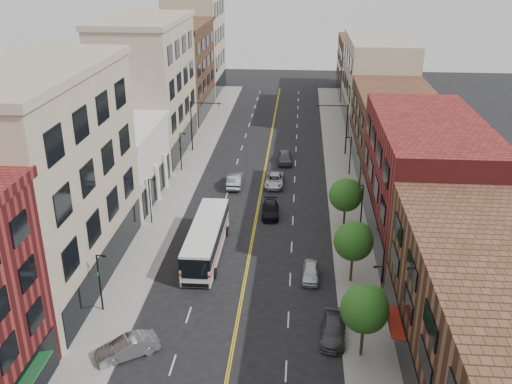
% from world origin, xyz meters
% --- Properties ---
extents(sidewalk_left, '(4.00, 110.00, 0.15)m').
position_xyz_m(sidewalk_left, '(-10.00, 35.00, 0.07)').
color(sidewalk_left, gray).
rests_on(sidewalk_left, ground).
extents(sidewalk_right, '(4.00, 110.00, 0.15)m').
position_xyz_m(sidewalk_right, '(10.00, 35.00, 0.07)').
color(sidewalk_right, gray).
rests_on(sidewalk_right, ground).
extents(bldg_l_tanoffice, '(10.00, 22.00, 18.00)m').
position_xyz_m(bldg_l_tanoffice, '(-17.00, 13.00, 9.00)').
color(bldg_l_tanoffice, tan).
rests_on(bldg_l_tanoffice, ground).
extents(bldg_l_white, '(10.00, 14.00, 8.00)m').
position_xyz_m(bldg_l_white, '(-17.00, 31.00, 4.00)').
color(bldg_l_white, silver).
rests_on(bldg_l_white, ground).
extents(bldg_l_far_a, '(10.00, 20.00, 18.00)m').
position_xyz_m(bldg_l_far_a, '(-17.00, 48.00, 9.00)').
color(bldg_l_far_a, tan).
rests_on(bldg_l_far_a, ground).
extents(bldg_l_far_b, '(10.00, 20.00, 15.00)m').
position_xyz_m(bldg_l_far_b, '(-17.00, 68.00, 7.50)').
color(bldg_l_far_b, brown).
rests_on(bldg_l_far_b, ground).
extents(bldg_l_far_c, '(10.00, 16.00, 20.00)m').
position_xyz_m(bldg_l_far_c, '(-17.00, 86.00, 10.00)').
color(bldg_l_far_c, tan).
rests_on(bldg_l_far_c, ground).
extents(bldg_r_near, '(10.00, 26.00, 10.00)m').
position_xyz_m(bldg_r_near, '(17.00, 0.00, 5.00)').
color(bldg_r_near, brown).
rests_on(bldg_r_near, ground).
extents(bldg_r_mid, '(10.00, 22.00, 12.00)m').
position_xyz_m(bldg_r_mid, '(17.00, 24.00, 6.00)').
color(bldg_r_mid, maroon).
rests_on(bldg_r_mid, ground).
extents(bldg_r_far_a, '(10.00, 20.00, 10.00)m').
position_xyz_m(bldg_r_far_a, '(17.00, 45.00, 5.00)').
color(bldg_r_far_a, brown).
rests_on(bldg_r_far_a, ground).
extents(bldg_r_far_b, '(10.00, 22.00, 14.00)m').
position_xyz_m(bldg_r_far_b, '(17.00, 66.00, 7.00)').
color(bldg_r_far_b, tan).
rests_on(bldg_r_far_b, ground).
extents(bldg_r_far_c, '(10.00, 18.00, 11.00)m').
position_xyz_m(bldg_r_far_c, '(17.00, 86.00, 5.50)').
color(bldg_r_far_c, brown).
rests_on(bldg_r_far_c, ground).
extents(tree_r_1, '(3.40, 3.40, 5.59)m').
position_xyz_m(tree_r_1, '(9.39, 4.07, 4.13)').
color(tree_r_1, black).
rests_on(tree_r_1, sidewalk_right).
extents(tree_r_2, '(3.40, 3.40, 5.59)m').
position_xyz_m(tree_r_2, '(9.39, 14.07, 4.13)').
color(tree_r_2, black).
rests_on(tree_r_2, sidewalk_right).
extents(tree_r_3, '(3.40, 3.40, 5.59)m').
position_xyz_m(tree_r_3, '(9.39, 24.07, 4.13)').
color(tree_r_3, black).
rests_on(tree_r_3, sidewalk_right).
extents(lamp_l_1, '(0.81, 0.55, 5.05)m').
position_xyz_m(lamp_l_1, '(-10.95, 8.00, 2.97)').
color(lamp_l_1, black).
rests_on(lamp_l_1, sidewalk_left).
extents(lamp_l_2, '(0.81, 0.55, 5.05)m').
position_xyz_m(lamp_l_2, '(-10.95, 24.00, 2.97)').
color(lamp_l_2, black).
rests_on(lamp_l_2, sidewalk_left).
extents(lamp_l_3, '(0.81, 0.55, 5.05)m').
position_xyz_m(lamp_l_3, '(-10.95, 40.00, 2.97)').
color(lamp_l_3, black).
rests_on(lamp_l_3, sidewalk_left).
extents(lamp_r_1, '(0.81, 0.55, 5.05)m').
position_xyz_m(lamp_r_1, '(10.95, 8.00, 2.97)').
color(lamp_r_1, black).
rests_on(lamp_r_1, sidewalk_right).
extents(lamp_r_2, '(0.81, 0.55, 5.05)m').
position_xyz_m(lamp_r_2, '(10.95, 24.00, 2.97)').
color(lamp_r_2, black).
rests_on(lamp_r_2, sidewalk_right).
extents(lamp_r_3, '(0.81, 0.55, 5.05)m').
position_xyz_m(lamp_r_3, '(10.95, 40.00, 2.97)').
color(lamp_r_3, black).
rests_on(lamp_r_3, sidewalk_right).
extents(signal_mast_left, '(4.49, 0.18, 7.20)m').
position_xyz_m(signal_mast_left, '(-10.27, 48.00, 4.65)').
color(signal_mast_left, black).
rests_on(signal_mast_left, sidewalk_left).
extents(signal_mast_right, '(4.49, 0.18, 7.20)m').
position_xyz_m(signal_mast_right, '(10.27, 48.00, 4.65)').
color(signal_mast_right, black).
rests_on(signal_mast_right, sidewalk_right).
extents(city_bus, '(3.04, 12.44, 3.19)m').
position_xyz_m(city_bus, '(-4.08, 17.83, 1.86)').
color(city_bus, silver).
rests_on(city_bus, ground).
extents(car_angle_b, '(4.59, 3.79, 1.48)m').
position_xyz_m(car_angle_b, '(-7.40, 2.72, 0.74)').
color(car_angle_b, '#95979C').
rests_on(car_angle_b, ground).
extents(car_parked_mid, '(2.16, 4.63, 1.31)m').
position_xyz_m(car_parked_mid, '(7.40, 5.98, 0.65)').
color(car_parked_mid, '#414245').
rests_on(car_parked_mid, ground).
extents(car_parked_far, '(1.65, 3.84, 1.29)m').
position_xyz_m(car_parked_far, '(5.80, 14.31, 0.65)').
color(car_parked_far, '#B7BCC0').
rests_on(car_parked_far, ground).
extents(car_lane_behind, '(1.89, 4.99, 1.63)m').
position_xyz_m(car_lane_behind, '(-3.36, 35.13, 0.81)').
color(car_lane_behind, '#56575C').
rests_on(car_lane_behind, ground).
extents(car_lane_a, '(2.06, 4.63, 1.32)m').
position_xyz_m(car_lane_a, '(1.50, 27.09, 0.66)').
color(car_lane_a, black).
rests_on(car_lane_a, ground).
extents(car_lane_b, '(2.30, 4.95, 1.37)m').
position_xyz_m(car_lane_b, '(1.50, 35.84, 0.69)').
color(car_lane_b, '#B9BCC2').
rests_on(car_lane_b, ground).
extents(car_lane_c, '(2.12, 4.76, 1.59)m').
position_xyz_m(car_lane_c, '(2.52, 44.07, 0.80)').
color(car_lane_c, '#4E4E53').
rests_on(car_lane_c, ground).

